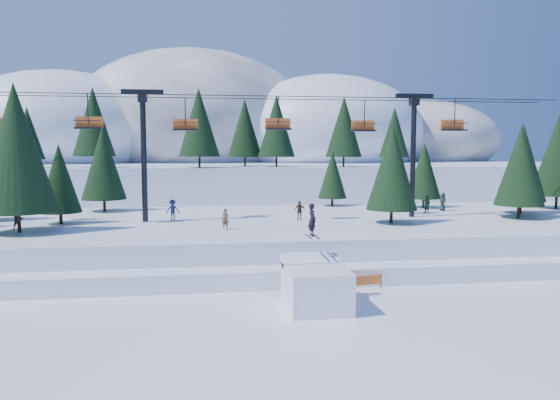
{
  "coord_description": "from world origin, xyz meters",
  "views": [
    {
      "loc": [
        -4.69,
        -25.68,
        8.18
      ],
      "look_at": [
        -0.03,
        6.0,
        5.2
      ],
      "focal_mm": 35.0,
      "sensor_mm": 36.0,
      "label": 1
    }
  ],
  "objects": [
    {
      "name": "distant_skiers",
      "position": [
        1.7,
        18.26,
        3.31
      ],
      "size": [
        35.95,
        9.68,
        1.69
      ],
      "color": "#1F3628",
      "rests_on": "mid_shelf"
    },
    {
      "name": "mid_shelf",
      "position": [
        0.0,
        18.0,
        1.25
      ],
      "size": [
        70.0,
        22.0,
        2.5
      ],
      "primitive_type": "cube",
      "color": "white",
      "rests_on": "ground"
    },
    {
      "name": "banner_near",
      "position": [
        4.42,
        4.47,
        0.54
      ],
      "size": [
        2.82,
        0.51,
        0.9
      ],
      "color": "black",
      "rests_on": "ground"
    },
    {
      "name": "mountain_ridge",
      "position": [
        -5.09,
        73.35,
        9.64
      ],
      "size": [
        119.0,
        60.18,
        26.46
      ],
      "color": "white",
      "rests_on": "ground"
    },
    {
      "name": "conifer_stand",
      "position": [
        0.12,
        18.49,
        7.16
      ],
      "size": [
        63.69,
        18.28,
        10.19
      ],
      "color": "black",
      "rests_on": "mid_shelf"
    },
    {
      "name": "banner_far",
      "position": [
        9.47,
        6.52,
        0.54
      ],
      "size": [
        2.66,
        1.1,
        0.9
      ],
      "color": "black",
      "rests_on": "ground"
    },
    {
      "name": "jump_kicker",
      "position": [
        1.16,
        1.39,
        1.18
      ],
      "size": [
        3.1,
        4.34,
        5.28
      ],
      "color": "white",
      "rests_on": "ground"
    },
    {
      "name": "ground",
      "position": [
        0.0,
        0.0,
        0.0
      ],
      "size": [
        160.0,
        160.0,
        0.0
      ],
      "primitive_type": "plane",
      "color": "white",
      "rests_on": "ground"
    },
    {
      "name": "chairlift",
      "position": [
        0.87,
        18.05,
        9.32
      ],
      "size": [
        46.0,
        3.21,
        10.28
      ],
      "color": "black",
      "rests_on": "mid_shelf"
    },
    {
      "name": "berm",
      "position": [
        0.0,
        8.0,
        0.55
      ],
      "size": [
        70.0,
        6.0,
        1.1
      ],
      "primitive_type": "cube",
      "color": "white",
      "rests_on": "ground"
    }
  ]
}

